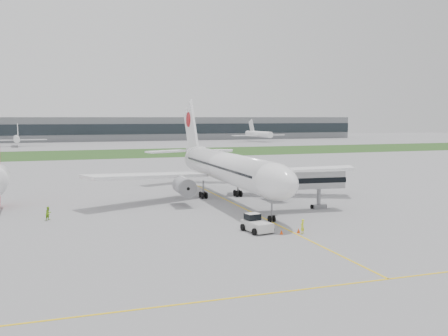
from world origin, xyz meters
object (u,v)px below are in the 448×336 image
object	(u,v)px
pushback_tug	(256,223)
ground_crew_near	(302,226)
airliner	(225,166)
jet_bridge	(299,181)

from	to	relation	value
pushback_tug	ground_crew_near	size ratio (longest dim) A/B	2.50
airliner	jet_bridge	bearing A→B (deg)	-60.23
jet_bridge	pushback_tug	bearing A→B (deg)	-131.33
pushback_tug	ground_crew_near	xyz separation A→B (m)	(4.87, -2.95, -0.08)
ground_crew_near	pushback_tug	bearing A→B (deg)	-66.10
airliner	jet_bridge	distance (m)	15.19
airliner	ground_crew_near	xyz separation A→B (m)	(0.81, -27.15, -4.77)
airliner	ground_crew_near	world-z (taller)	airliner
jet_bridge	ground_crew_near	distance (m)	15.94
jet_bridge	ground_crew_near	bearing A→B (deg)	-110.59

